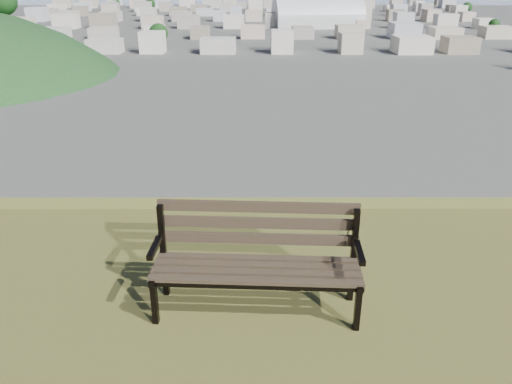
{
  "coord_description": "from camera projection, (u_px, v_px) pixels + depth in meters",
  "views": [
    {
      "loc": [
        1.33,
        -1.83,
        27.76
      ],
      "look_at": [
        1.33,
        3.85,
        25.3
      ],
      "focal_mm": 35.0,
      "sensor_mm": 36.0,
      "label": 1
    }
  ],
  "objects": [
    {
      "name": "city_blocks",
      "position": [
        254.0,
        11.0,
        373.19
      ],
      "size": [
        395.0,
        361.0,
        7.0
      ],
      "color": "#BFB5A7",
      "rests_on": "ground"
    },
    {
      "name": "park_bench",
      "position": [
        257.0,
        254.0,
        4.36
      ],
      "size": [
        1.83,
        0.67,
        0.94
      ],
      "rotation": [
        0.0,
        0.0,
        -0.05
      ],
      "color": "#483929",
      "rests_on": "hilltop_mesa"
    },
    {
      "name": "city_trees",
      "position": [
        210.0,
        17.0,
        303.42
      ],
      "size": [
        406.52,
        387.2,
        9.98
      ],
      "color": "#321F19",
      "rests_on": "ground"
    },
    {
      "name": "arena",
      "position": [
        317.0,
        19.0,
        289.35
      ],
      "size": [
        53.79,
        29.53,
        21.52
      ],
      "rotation": [
        0.0,
        0.0,
        0.16
      ],
      "color": "silver",
      "rests_on": "ground"
    }
  ]
}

